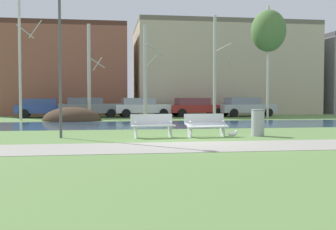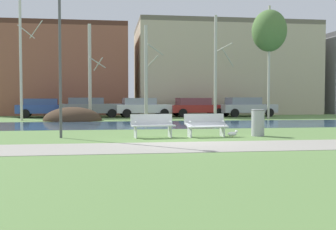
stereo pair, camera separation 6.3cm
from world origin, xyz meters
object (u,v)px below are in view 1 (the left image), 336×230
Objects in this scene: bench_right at (206,124)px; parked_hatch_third_white at (142,107)px; parked_sedan_second_grey at (89,107)px; parked_wagon_fourth_red at (195,107)px; seagull at (233,134)px; bench_left at (153,125)px; streetlamp at (60,35)px; trash_bin at (258,122)px; parked_suv_fifth_silver at (245,106)px; parked_van_nearest_blue at (44,107)px.

parked_hatch_third_white reaches higher than bench_right.
parked_wagon_fourth_red is at bearing 1.78° from parked_sedan_second_grey.
parked_hatch_third_white is (-2.17, 15.95, 0.63)m from seagull.
parked_sedan_second_grey is at bearing 101.31° from bench_left.
bench_left is at bearing -93.01° from parked_hatch_third_white.
streetlamp reaches higher than parked_hatch_third_white.
streetlamp is at bearing -90.91° from parked_sedan_second_grey.
bench_right is 3.77× the size of seagull.
trash_bin is 2.35× the size of seagull.
bench_right is 1.06m from seagull.
parked_wagon_fourth_red is at bearing 86.63° from trash_bin.
bench_left is 0.36× the size of parked_wagon_fourth_red.
parked_suv_fifth_silver is at bearing 72.72° from trash_bin.
seagull is at bearing -82.24° from parked_hatch_third_white.
parked_suv_fifth_silver is (15.23, -0.76, 0.03)m from parked_van_nearest_blue.
parked_suv_fifth_silver reaches higher than parked_sedan_second_grey.
trash_bin reaches higher than seagull.
parked_sedan_second_grey is at bearing 111.07° from seagull.
parked_suv_fifth_silver is (12.19, 14.90, -2.98)m from streetlamp.
streetlamp is 16.18m from parked_hatch_third_white.
trash_bin is at bearing 0.61° from bench_right.
parked_sedan_second_grey is 1.04× the size of parked_suv_fifth_silver.
parked_sedan_second_grey is (-3.12, 15.62, 0.31)m from bench_left.
streetlamp is 17.90m from parked_wagon_fourth_red.
parked_hatch_third_white is at bearing 97.76° from seagull.
streetlamp reaches higher than trash_bin.
bench_right is at bearing -114.03° from parked_suv_fifth_silver.
bench_right is at bearing 164.46° from seagull.
bench_left is 15.93m from parked_sedan_second_grey.
streetlamp reaches higher than parked_van_nearest_blue.
trash_bin is 0.22× the size of parked_sedan_second_grey.
parked_wagon_fourth_red is (2.99, 15.87, 0.29)m from bench_right.
parked_suv_fifth_silver is (3.80, -0.63, 0.02)m from parked_wagon_fourth_red.
parked_suv_fifth_silver reaches higher than seagull.
parked_van_nearest_blue is (-3.04, 15.66, -3.01)m from streetlamp.
parked_wagon_fourth_red is (5.02, 15.87, 0.29)m from bench_left.
seagull is at bearing -110.58° from parked_suv_fifth_silver.
parked_sedan_second_grey is 1.02× the size of parked_wagon_fourth_red.
trash_bin is 0.23× the size of parked_suv_fifth_silver.
bench_left is 4.09m from trash_bin.
parked_van_nearest_blue is at bearing 120.03° from seagull.
streetlamp reaches higher than bench_right.
bench_right is 0.37× the size of parked_hatch_third_white.
streetlamp reaches higher than parked_suv_fifth_silver.
trash_bin is at bearing -56.70° from parked_van_nearest_blue.
bench_right is 16.45m from parked_sedan_second_grey.
seagull is at bearing -165.02° from trash_bin.
streetlamp is 1.25× the size of parked_wagon_fourth_red.
parked_suv_fifth_silver is (8.00, -0.43, 0.02)m from parked_hatch_third_white.
parked_wagon_fourth_red is 1.02× the size of parked_suv_fifth_silver.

